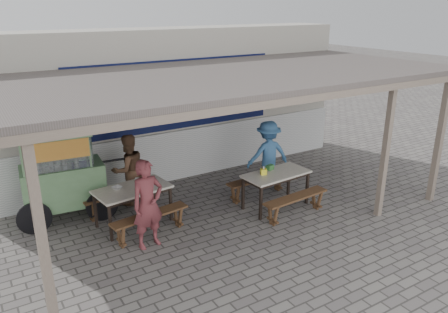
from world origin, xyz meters
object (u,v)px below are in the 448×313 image
(table_left, at_px, (132,192))
(bench_left_street, at_px, (150,220))
(bench_right_street, at_px, (296,201))
(patron_right_table, at_px, (268,154))
(table_right, at_px, (276,177))
(vendor_cart, at_px, (61,174))
(tissue_box, at_px, (264,172))
(condiment_bowl, at_px, (117,188))
(patron_street_side, at_px, (148,204))
(patron_wall_side, at_px, (129,170))
(donation_box, at_px, (270,167))
(condiment_jar, at_px, (137,180))
(bench_right_wall, at_px, (257,182))
(bench_left_wall, at_px, (119,197))

(table_left, bearing_deg, bench_left_street, -90.00)
(bench_right_street, height_order, patron_right_table, patron_right_table)
(bench_left_street, height_order, table_right, table_right)
(vendor_cart, bearing_deg, tissue_box, -19.28)
(condiment_bowl, bearing_deg, tissue_box, -16.61)
(table_left, xyz_separation_m, patron_right_table, (3.32, 0.17, 0.10))
(patron_street_side, xyz_separation_m, patron_wall_side, (0.32, 1.83, -0.04))
(patron_wall_side, relative_size, donation_box, 9.79)
(condiment_jar, bearing_deg, bench_right_street, -31.53)
(table_right, xyz_separation_m, condiment_jar, (-2.61, 1.03, 0.12))
(bench_left_street, distance_m, patron_right_table, 3.36)
(vendor_cart, xyz_separation_m, patron_street_side, (1.01, -1.83, -0.15))
(bench_right_wall, distance_m, tissue_box, 0.73)
(bench_right_street, bearing_deg, donation_box, 88.84)
(table_left, xyz_separation_m, donation_box, (2.80, -0.58, 0.13))
(condiment_jar, bearing_deg, table_right, -21.60)
(table_left, xyz_separation_m, bench_left_street, (0.08, -0.62, -0.34))
(patron_right_table, bearing_deg, condiment_jar, 9.67)
(bench_right_street, relative_size, donation_box, 9.75)
(bench_right_wall, height_order, condiment_bowl, condiment_bowl)
(table_right, relative_size, bench_right_wall, 0.95)
(bench_left_wall, distance_m, table_right, 3.23)
(vendor_cart, relative_size, donation_box, 14.39)
(table_right, distance_m, tissue_box, 0.31)
(donation_box, bearing_deg, bench_right_wall, 96.56)
(patron_street_side, bearing_deg, bench_left_wall, 83.06)
(bench_right_street, bearing_deg, condiment_bowl, 150.11)
(bench_right_wall, bearing_deg, patron_wall_side, 151.27)
(bench_left_wall, xyz_separation_m, table_right, (2.88, -1.43, 0.33))
(condiment_jar, bearing_deg, table_left, -129.29)
(bench_right_street, xyz_separation_m, donation_box, (-0.04, 0.81, 0.46))
(table_left, relative_size, vendor_cart, 0.66)
(bench_right_street, relative_size, patron_right_table, 0.98)
(vendor_cart, bearing_deg, patron_wall_side, 5.49)
(bench_left_street, height_order, bench_right_wall, same)
(table_right, xyz_separation_m, condiment_bowl, (-3.06, 0.91, 0.10))
(tissue_box, xyz_separation_m, donation_box, (0.27, 0.14, -0.01))
(bench_right_wall, relative_size, patron_street_side, 0.95)
(bench_right_wall, height_order, patron_street_side, patron_street_side)
(tissue_box, relative_size, condiment_jar, 1.34)
(condiment_jar, bearing_deg, bench_left_wall, 124.05)
(table_right, height_order, condiment_jar, condiment_jar)
(bench_left_wall, bearing_deg, table_left, -90.00)
(patron_right_table, height_order, tissue_box, patron_right_table)
(bench_left_wall, height_order, table_right, table_right)
(patron_wall_side, distance_m, patron_right_table, 3.14)
(table_left, relative_size, donation_box, 9.44)
(bench_right_wall, bearing_deg, condiment_jar, 166.24)
(table_left, bearing_deg, condiment_jar, 43.23)
(tissue_box, relative_size, condiment_bowl, 0.63)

